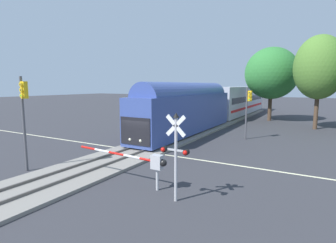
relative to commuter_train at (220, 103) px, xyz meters
name	(u,v)px	position (x,y,z in m)	size (l,w,h in m)	color
ground_plane	(140,151)	(0.00, -18.97, -2.79)	(220.00, 220.00, 0.00)	#333338
road_centre_stripe	(140,151)	(0.00, -18.97, -2.78)	(44.00, 0.20, 0.01)	beige
railway_track	(140,150)	(0.00, -18.97, -2.69)	(4.40, 80.00, 0.32)	gray
commuter_train	(220,103)	(0.00, 0.00, 0.00)	(3.04, 42.34, 5.16)	#384C93
crossing_gate_near	(147,161)	(4.78, -25.05, -1.38)	(5.80, 0.40, 1.80)	#B7B7BC
crossing_signal_mast	(176,148)	(6.81, -25.75, -0.33)	(1.36, 0.44, 4.03)	#B2B2B7
crossing_gate_far	(137,121)	(-4.72, -12.89, -1.37)	(6.07, 0.40, 1.80)	#B7B7BC
traffic_signal_far_side	(248,105)	(6.24, -10.09, 0.56)	(0.53, 0.38, 4.98)	#4C4C51
traffic_signal_median	(24,109)	(-3.00, -26.45, 1.04)	(0.53, 0.38, 5.72)	#4C4C51
elm_centre_background	(272,73)	(5.75, 5.67, 4.10)	(7.52, 7.52, 10.62)	#4C3828
oak_far_right	(319,67)	(11.81, 0.11, 4.44)	(5.63, 5.63, 10.94)	#4C3828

